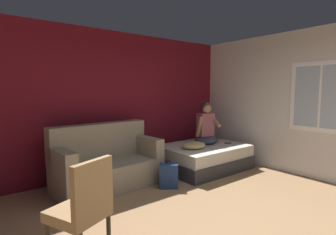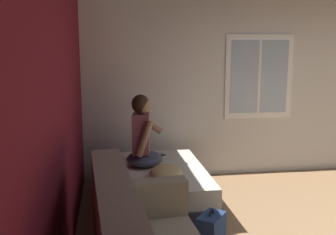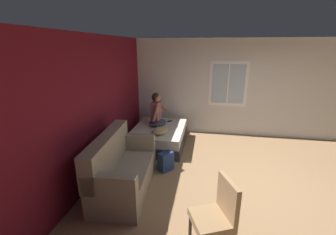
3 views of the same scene
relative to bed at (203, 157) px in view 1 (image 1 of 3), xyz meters
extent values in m
cube|color=maroon|center=(-1.55, 0.94, 1.11)|extent=(10.31, 0.16, 2.70)
cube|color=white|center=(1.09, -1.74, 1.25)|extent=(0.02, 1.04, 1.24)
cube|color=#9EB2C6|center=(1.07, -1.74, 1.25)|extent=(0.01, 0.88, 1.08)
cube|color=white|center=(1.07, -1.74, 1.25)|extent=(0.01, 0.04, 1.08)
cube|color=#2D2D33|center=(0.00, 0.00, -0.11)|extent=(1.70, 1.31, 0.26)
cube|color=beige|center=(0.00, 0.00, 0.13)|extent=(1.65, 1.27, 0.22)
cube|color=gray|center=(-2.00, 0.16, -0.02)|extent=(1.75, 0.92, 0.44)
cube|color=gray|center=(-2.02, 0.46, 0.50)|extent=(1.71, 0.36, 0.60)
cube|color=gray|center=(-2.76, 0.11, 0.36)|extent=(0.24, 0.81, 0.32)
cube|color=gray|center=(-1.24, 0.22, 0.36)|extent=(0.24, 0.81, 0.32)
cylinder|color=#382D23|center=(-2.92, -1.06, -0.04)|extent=(0.04, 0.04, 0.40)
cylinder|color=#382D23|center=(-2.76, -1.42, -0.04)|extent=(0.04, 0.04, 0.40)
cube|color=#9E7A51|center=(-3.02, -1.32, 0.21)|extent=(0.61, 0.61, 0.10)
cube|color=#9E7A51|center=(-2.94, -1.50, 0.50)|extent=(0.45, 0.24, 0.48)
ellipsoid|color=#383D51|center=(0.16, 0.06, 0.32)|extent=(0.57, 0.51, 0.16)
cube|color=#8C4C56|center=(0.17, 0.10, 0.64)|extent=(0.35, 0.24, 0.48)
cylinder|color=#936B4C|center=(-0.04, 0.08, 0.62)|extent=(0.11, 0.22, 0.44)
cylinder|color=#936B4C|center=(0.32, 0.00, 0.74)|extent=(0.13, 0.38, 0.29)
sphere|color=#936B4C|center=(0.16, 0.08, 0.99)|extent=(0.21, 0.21, 0.21)
ellipsoid|color=black|center=(0.17, 0.10, 1.00)|extent=(0.25, 0.25, 0.23)
cube|color=navy|center=(-1.23, -0.42, -0.04)|extent=(0.35, 0.33, 0.40)
cube|color=navy|center=(-1.16, -0.33, -0.13)|extent=(0.22, 0.19, 0.18)
torus|color=black|center=(-1.23, -0.42, 0.18)|extent=(0.08, 0.07, 0.09)
ellipsoid|color=tan|center=(-0.39, -0.12, 0.31)|extent=(0.54, 0.45, 0.14)
cube|color=black|center=(0.55, -0.19, 0.25)|extent=(0.15, 0.15, 0.01)
camera|label=1|loc=(-3.80, -3.70, 1.36)|focal=28.00mm
camera|label=2|loc=(-4.50, 0.48, 1.66)|focal=42.00mm
camera|label=3|loc=(-5.31, -1.20, 2.24)|focal=24.00mm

